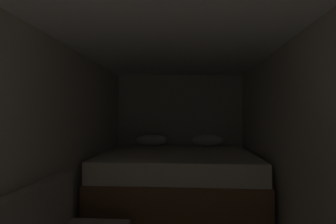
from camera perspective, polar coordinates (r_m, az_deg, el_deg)
name	(u,v)px	position (r m, az deg, el deg)	size (l,w,h in m)	color
wall_back	(180,132)	(4.97, 2.42, -4.25)	(2.33, 0.05, 2.07)	beige
wall_left	(41,151)	(2.68, -24.80, -7.29)	(0.05, 5.20, 2.07)	beige
wall_right	(310,153)	(2.56, 27.40, -7.59)	(0.05, 5.20, 2.07)	beige
ceiling_slab	(171,28)	(2.45, 0.65, 17.13)	(2.33, 5.20, 0.05)	white
bed	(178,180)	(4.05, 2.02, -13.95)	(2.11, 1.91, 1.02)	brown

